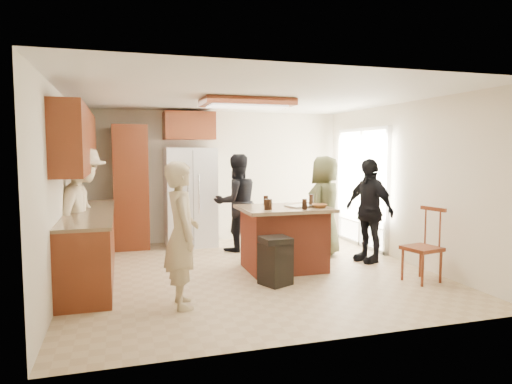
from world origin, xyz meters
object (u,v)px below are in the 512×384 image
object	(u,v)px
kitchen_island	(284,238)
person_behind_right	(325,206)
person_counter	(82,212)
spindle_chair	(423,248)
person_behind_left	(236,203)
trash_bin	(275,260)
person_front_left	(182,235)
refrigerator	(190,197)
person_side_right	(369,210)

from	to	relation	value
kitchen_island	person_behind_right	bearing A→B (deg)	34.28
person_counter	spindle_chair	world-z (taller)	person_counter
person_behind_left	trash_bin	bearing A→B (deg)	78.74
person_front_left	person_behind_left	distance (m)	2.92
person_front_left	trash_bin	xyz separation A→B (m)	(1.28, 0.48, -0.50)
person_behind_left	trash_bin	world-z (taller)	person_behind_left
person_front_left	refrigerator	distance (m)	3.34
person_behind_left	spindle_chair	bearing A→B (deg)	116.00
person_front_left	spindle_chair	size ratio (longest dim) A/B	1.64
refrigerator	person_counter	bearing A→B (deg)	-135.62
person_front_left	person_counter	world-z (taller)	person_counter
refrigerator	trash_bin	size ratio (longest dim) A/B	2.86
person_side_right	spindle_chair	xyz separation A→B (m)	(0.12, -1.21, -0.36)
person_front_left	refrigerator	world-z (taller)	refrigerator
kitchen_island	trash_bin	size ratio (longest dim) A/B	2.03
refrigerator	spindle_chair	xyz separation A→B (m)	(2.62, -3.23, -0.45)
kitchen_island	trash_bin	distance (m)	0.80
kitchen_island	person_side_right	bearing A→B (deg)	3.37
person_side_right	refrigerator	distance (m)	3.22
person_behind_left	spindle_chair	size ratio (longest dim) A/B	1.70
person_side_right	trash_bin	world-z (taller)	person_side_right
kitchen_island	spindle_chair	xyz separation A→B (m)	(1.56, -1.12, -0.02)
person_counter	person_side_right	bearing A→B (deg)	-79.87
refrigerator	trash_bin	world-z (taller)	refrigerator
person_behind_left	spindle_chair	distance (m)	3.23
person_counter	spindle_chair	xyz separation A→B (m)	(4.36, -1.53, -0.46)
person_side_right	person_counter	bearing A→B (deg)	-109.55
person_front_left	person_behind_left	world-z (taller)	person_behind_left
kitchen_island	person_counter	bearing A→B (deg)	171.75
refrigerator	spindle_chair	bearing A→B (deg)	-50.93
person_behind_right	person_front_left	bearing A→B (deg)	-8.89
person_front_left	spindle_chair	world-z (taller)	person_front_left
person_front_left	person_counter	distance (m)	1.96
kitchen_island	person_front_left	bearing A→B (deg)	-144.54
spindle_chair	person_counter	bearing A→B (deg)	160.67
person_front_left	person_behind_left	xyz separation A→B (m)	(1.30, 2.62, 0.03)
person_behind_right	person_counter	bearing A→B (deg)	-40.12
person_behind_left	person_counter	size ratio (longest dim) A/B	0.93
person_counter	kitchen_island	distance (m)	2.86
person_behind_left	person_counter	xyz separation A→B (m)	(-2.45, -1.04, 0.06)
person_counter	refrigerator	world-z (taller)	person_counter
person_side_right	trash_bin	distance (m)	2.04
kitchen_island	trash_bin	bearing A→B (deg)	-118.25
trash_bin	person_behind_left	bearing A→B (deg)	89.47
person_behind_right	person_side_right	size ratio (longest dim) A/B	1.02
kitchen_island	trash_bin	world-z (taller)	kitchen_island
person_behind_left	refrigerator	size ratio (longest dim) A/B	0.94
person_behind_left	refrigerator	xyz separation A→B (m)	(-0.71, 0.66, 0.05)
person_front_left	person_side_right	xyz separation A→B (m)	(3.09, 1.26, -0.00)
person_behind_left	person_side_right	size ratio (longest dim) A/B	1.04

